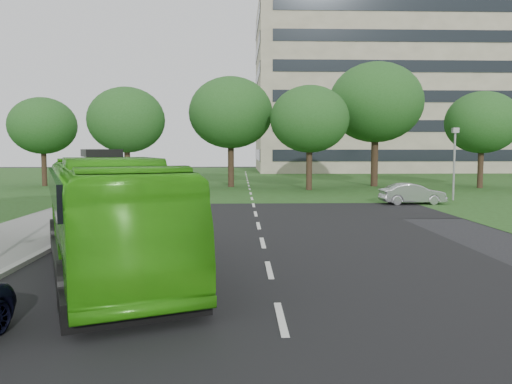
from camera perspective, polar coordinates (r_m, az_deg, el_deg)
The scene contains 12 objects.
ground at distance 15.96m, azimuth 1.09°, elevation -7.23°, with size 160.00×160.00×0.00m, color black.
street_surfaces at distance 38.48m, azimuth -1.20°, elevation -0.04°, with size 120.00×120.00×0.15m.
office_building at distance 81.32m, azimuth 14.71°, elevation 11.22°, with size 40.10×20.10×25.00m.
tree_park_a at distance 43.16m, azimuth -14.59°, elevation 7.96°, with size 6.39×6.39×8.49m.
tree_park_b at distance 44.50m, azimuth -2.91°, elevation 9.03°, with size 7.40×7.40×9.71m.
tree_park_c at distance 41.16m, azimuth 6.14°, elevation 8.27°, with size 6.41×6.41×8.52m.
tree_park_d at distance 46.41m, azimuth 13.52°, elevation 9.90°, with size 8.37×8.37×11.07m.
tree_park_e at distance 47.12m, azimuth 24.44°, elevation 7.24°, with size 6.21×6.21×8.27m.
tree_park_f at distance 49.21m, azimuth -23.20°, elevation 6.96°, with size 6.00×6.00×8.01m.
bus at distance 14.61m, azimuth -16.68°, elevation -2.32°, with size 2.63×11.25×3.13m, color #39AA14.
sedan at distance 31.92m, azimuth 17.43°, elevation -0.19°, with size 1.35×3.87×1.28m, color #A4A4A9.
camera_pole at distance 35.04m, azimuth 21.74°, elevation 4.09°, with size 0.47×0.43×4.74m.
Camera 1 is at (-0.80, -15.58, 3.36)m, focal length 35.00 mm.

